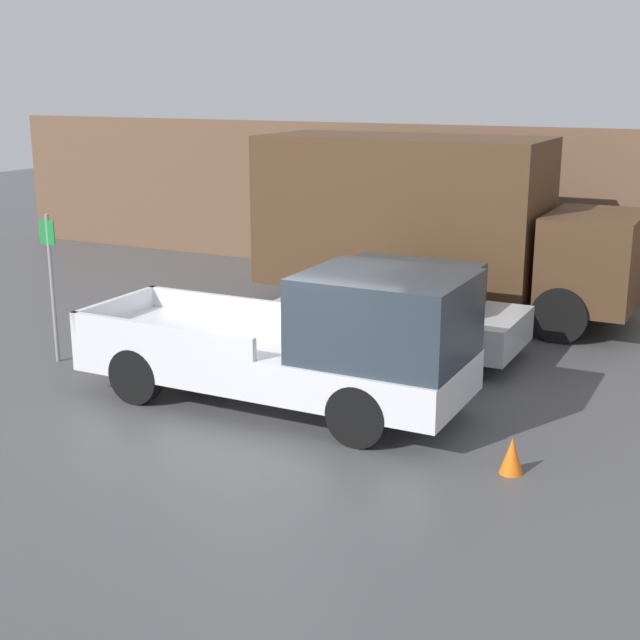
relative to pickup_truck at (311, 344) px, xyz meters
The scene contains 7 objects.
ground_plane 1.09m from the pickup_truck, 105.08° to the right, with size 60.00×60.00×0.00m, color #4C4C4F.
building_wall 9.42m from the pickup_truck, 90.71° to the left, with size 28.00×0.15×3.61m.
pickup_truck is the anchor object (origin of this frame).
car 3.20m from the pickup_truck, 87.84° to the left, with size 4.21×1.93×1.56m.
delivery_truck 6.33m from the pickup_truck, 95.21° to the left, with size 7.54×2.60×3.52m.
parking_sign 4.92m from the pickup_truck, behind, with size 0.30×0.07×2.51m.
traffic_cone 3.34m from the pickup_truck, 14.52° to the right, with size 0.29×0.29×0.46m.
Camera 1 is at (5.67, -10.31, 4.61)m, focal length 50.00 mm.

